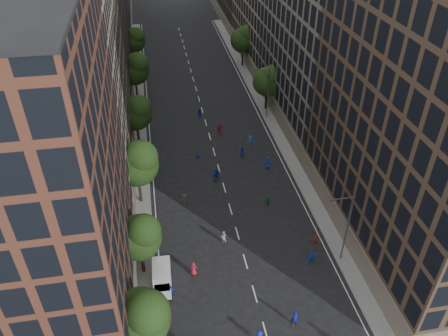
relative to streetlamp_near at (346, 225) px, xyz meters
name	(u,v)px	position (x,y,z in m)	size (l,w,h in m)	color
ground	(210,138)	(-10.37, 28.00, -5.17)	(240.00, 240.00, 0.00)	black
sidewalk_left	(134,121)	(-22.37, 35.50, -5.09)	(4.00, 105.00, 0.15)	slate
sidewalk_right	(271,110)	(1.63, 35.50, -5.09)	(4.00, 105.00, 0.15)	slate
bldg_left_a	(28,188)	(-29.37, -1.00, 9.83)	(14.00, 22.00, 30.00)	#552E20
bldg_left_b	(60,55)	(-29.37, 23.00, 11.83)	(14.00, 26.00, 34.00)	#967E62
bldg_left_c	(81,22)	(-29.37, 46.00, 8.83)	(14.00, 20.00, 28.00)	#552E20
bldg_right_a	(440,96)	(8.63, 3.00, 12.83)	(14.00, 30.00, 36.00)	#483627
bldg_right_b	(328,20)	(8.63, 32.00, 11.33)	(14.00, 28.00, 33.00)	#655F53
tree_left_0	(142,317)	(-21.38, -8.15, 0.79)	(5.20, 5.20, 8.83)	black
tree_left_1	(140,236)	(-21.39, 1.86, 0.38)	(4.80, 4.80, 8.21)	black
tree_left_2	(138,162)	(-21.36, 13.83, 1.19)	(5.60, 5.60, 9.45)	black
tree_left_3	(136,112)	(-21.38, 27.85, 0.65)	(5.00, 5.00, 8.58)	black
tree_left_4	(135,68)	(-21.37, 43.84, 0.93)	(5.40, 5.40, 9.08)	black
tree_left_5	(134,40)	(-21.39, 59.86, 0.51)	(4.80, 4.80, 8.33)	black
tree_right_a	(269,80)	(1.02, 35.85, 0.46)	(5.00, 5.00, 8.39)	black
tree_right_b	(244,39)	(1.02, 55.85, 0.79)	(5.20, 5.20, 8.83)	black
streetlamp_near	(346,225)	(0.00, 0.00, 0.00)	(2.64, 0.22, 9.06)	#595B60
streetlamp_far	(267,90)	(0.00, 33.00, 0.00)	(2.64, 0.22, 9.06)	#595B60
cargo_van	(162,278)	(-19.66, -0.20, -3.98)	(2.13, 4.30, 2.25)	silver
skater_1	(295,318)	(-7.46, -7.15, -4.28)	(0.64, 0.42, 1.77)	#11178E
skater_4	(171,292)	(-18.87, -1.95, -4.33)	(0.98, 0.41, 1.68)	#1738BA
skater_5	(311,258)	(-3.24, 0.03, -4.40)	(1.42, 0.45, 1.53)	#153FB1
skater_6	(194,269)	(-16.26, 0.65, -4.30)	(0.84, 0.55, 1.73)	#AB1C34
skater_7	(315,239)	(-1.87, 2.65, -4.33)	(0.61, 0.40, 1.67)	maroon
skater_8	(223,237)	(-12.28, 4.91, -4.37)	(0.77, 0.60, 1.59)	silver
skater_9	(184,200)	(-16.07, 12.37, -4.33)	(1.09, 0.62, 1.68)	#39393D
skater_10	(268,201)	(-5.52, 10.39, -4.39)	(0.91, 0.38, 1.55)	#206C40
skater_11	(216,175)	(-11.16, 16.88, -4.27)	(1.67, 0.53, 1.80)	#1425AA
skater_12	(268,163)	(-3.39, 18.46, -4.30)	(0.85, 0.55, 1.74)	#142CA6
skater_13	(197,156)	(-13.14, 22.28, -4.42)	(0.55, 0.36, 1.50)	#123896
skater_14	(242,152)	(-6.48, 21.84, -4.32)	(0.82, 0.64, 1.69)	#1625B8
skater_15	(250,141)	(-4.50, 24.87, -4.35)	(1.06, 0.61, 1.63)	blue
skater_16	(200,114)	(-11.12, 34.79, -4.30)	(1.01, 0.42, 1.73)	#1F16B8
skater_17	(220,129)	(-8.65, 29.10, -4.34)	(1.54, 0.49, 1.66)	#A71B38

